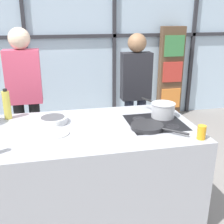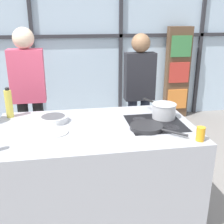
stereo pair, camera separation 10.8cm
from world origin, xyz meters
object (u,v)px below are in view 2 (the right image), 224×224
object	(u,v)px
spectator_far_left	(29,90)
juice_glass_near	(201,134)
frying_pan	(147,127)
oil_bottle	(9,103)
mixing_bowl	(53,119)
spectator_center_left	(139,89)
white_plate	(54,132)
saucepan	(164,110)

from	to	relation	value
spectator_far_left	juice_glass_near	bearing A→B (deg)	135.15
frying_pan	oil_bottle	world-z (taller)	oil_bottle
mixing_bowl	spectator_center_left	bearing A→B (deg)	39.19
juice_glass_near	spectator_center_left	bearing A→B (deg)	94.32
white_plate	mixing_bowl	distance (m)	0.26
saucepan	oil_bottle	xyz separation A→B (m)	(-1.51, 0.28, 0.07)
spectator_far_left	spectator_center_left	size ratio (longest dim) A/B	1.05
white_plate	saucepan	bearing A→B (deg)	10.49
frying_pan	spectator_center_left	bearing A→B (deg)	78.46
spectator_center_left	mixing_bowl	distance (m)	1.40
spectator_far_left	juice_glass_near	world-z (taller)	spectator_far_left
mixing_bowl	juice_glass_near	world-z (taller)	juice_glass_near
juice_glass_near	saucepan	bearing A→B (deg)	101.69
spectator_center_left	white_plate	world-z (taller)	spectator_center_left
spectator_far_left	juice_glass_near	distance (m)	2.14
spectator_center_left	juice_glass_near	size ratio (longest dim) A/B	14.22
spectator_center_left	juice_glass_near	world-z (taller)	spectator_center_left
spectator_center_left	mixing_bowl	xyz separation A→B (m)	(-1.08, -0.88, -0.02)
oil_bottle	juice_glass_near	bearing A→B (deg)	-27.22
spectator_far_left	mixing_bowl	xyz separation A→B (m)	(0.32, -0.88, -0.06)
spectator_far_left	juice_glass_near	xyz separation A→B (m)	(1.51, -1.51, -0.04)
frying_pan	white_plate	bearing A→B (deg)	175.91
saucepan	oil_bottle	distance (m)	1.54
white_plate	oil_bottle	size ratio (longest dim) A/B	0.83
mixing_bowl	spectator_far_left	bearing A→B (deg)	109.83
frying_pan	saucepan	world-z (taller)	saucepan
spectator_center_left	frying_pan	bearing A→B (deg)	78.46
spectator_far_left	frying_pan	size ratio (longest dim) A/B	4.07
juice_glass_near	spectator_far_left	bearing A→B (deg)	135.15
frying_pan	mixing_bowl	bearing A→B (deg)	159.08
saucepan	white_plate	distance (m)	1.09
saucepan	spectator_far_left	bearing A→B (deg)	145.94
frying_pan	oil_bottle	size ratio (longest dim) A/B	1.44
spectator_center_left	frying_pan	distance (m)	1.23
mixing_bowl	juice_glass_near	distance (m)	1.35
spectator_far_left	oil_bottle	size ratio (longest dim) A/B	5.86
white_plate	juice_glass_near	distance (m)	1.24
white_plate	mixing_bowl	size ratio (longest dim) A/B	0.91
white_plate	juice_glass_near	world-z (taller)	juice_glass_near
saucepan	white_plate	size ratio (longest dim) A/B	1.68
frying_pan	juice_glass_near	bearing A→B (deg)	-40.25
spectator_center_left	saucepan	size ratio (longest dim) A/B	4.02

